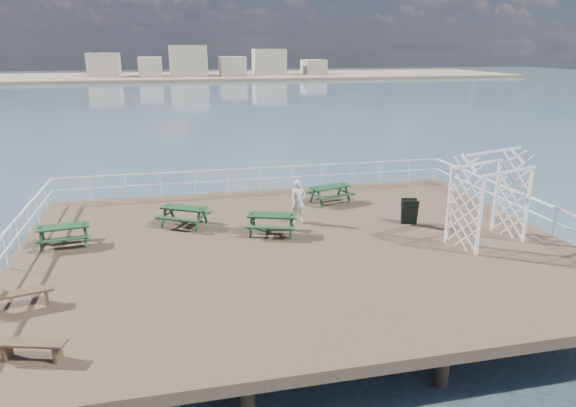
# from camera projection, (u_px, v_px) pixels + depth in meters

# --- Properties ---
(ground) EXTENTS (18.00, 14.00, 0.30)m
(ground) POSITION_uv_depth(u_px,v_px,m) (296.00, 248.00, 17.23)
(ground) COLOR brown
(ground) RESTS_ON ground
(sea_backdrop) EXTENTS (300.00, 300.00, 9.20)m
(sea_backdrop) POSITION_uv_depth(u_px,v_px,m) (226.00, 72.00, 144.98)
(sea_backdrop) COLOR #3A5062
(sea_backdrop) RESTS_ON ground
(railing) EXTENTS (17.77, 13.76, 1.10)m
(railing) POSITION_uv_depth(u_px,v_px,m) (278.00, 198.00, 19.31)
(railing) COLOR white
(railing) RESTS_ON ground
(picnic_table_a) EXTENTS (1.72, 1.45, 0.78)m
(picnic_table_a) POSITION_uv_depth(u_px,v_px,m) (63.00, 231.00, 16.93)
(picnic_table_a) COLOR #13351C
(picnic_table_a) RESTS_ON ground
(picnic_table_b) EXTENTS (2.01, 1.81, 0.81)m
(picnic_table_b) POSITION_uv_depth(u_px,v_px,m) (272.00, 220.00, 17.98)
(picnic_table_b) COLOR #13351C
(picnic_table_b) RESTS_ON ground
(picnic_table_c) EXTENTS (2.01, 1.80, 0.82)m
(picnic_table_c) POSITION_uv_depth(u_px,v_px,m) (330.00, 191.00, 21.60)
(picnic_table_c) COLOR #13351C
(picnic_table_c) RESTS_ON ground
(picnic_table_d) EXTENTS (2.10, 1.99, 0.81)m
(picnic_table_d) POSITION_uv_depth(u_px,v_px,m) (184.00, 212.00, 18.82)
(picnic_table_d) COLOR #13351C
(picnic_table_d) RESTS_ON ground
(flat_bench_near) EXTENTS (1.50, 0.73, 0.42)m
(flat_bench_near) POSITION_uv_depth(u_px,v_px,m) (31.00, 346.00, 10.75)
(flat_bench_near) COLOR brown
(flat_bench_near) RESTS_ON ground
(flat_bench_far) EXTENTS (1.61, 0.72, 0.45)m
(flat_bench_far) POSITION_uv_depth(u_px,v_px,m) (20.00, 296.00, 12.86)
(flat_bench_far) COLOR brown
(flat_bench_far) RESTS_ON ground
(trellis_arbor) EXTENTS (2.82, 2.05, 3.15)m
(trellis_arbor) POSITION_uv_depth(u_px,v_px,m) (489.00, 202.00, 16.95)
(trellis_arbor) COLOR white
(trellis_arbor) RESTS_ON ground
(sandwich_board) EXTENTS (0.68, 0.57, 0.97)m
(sandwich_board) POSITION_uv_depth(u_px,v_px,m) (409.00, 212.00, 18.99)
(sandwich_board) COLOR black
(sandwich_board) RESTS_ON ground
(person) EXTENTS (0.59, 0.39, 1.61)m
(person) POSITION_uv_depth(u_px,v_px,m) (298.00, 201.00, 19.12)
(person) COLOR white
(person) RESTS_ON ground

